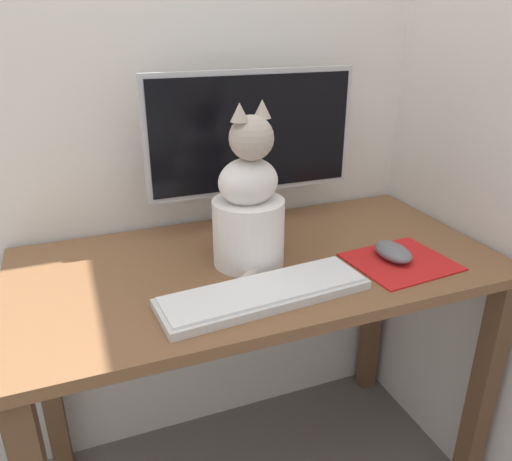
{
  "coord_description": "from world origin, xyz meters",
  "views": [
    {
      "loc": [
        -0.38,
        -0.96,
        1.22
      ],
      "look_at": [
        -0.04,
        -0.08,
        0.82
      ],
      "focal_mm": 35.0,
      "sensor_mm": 36.0,
      "label": 1
    }
  ],
  "objects_px": {
    "keyboard": "(264,293)",
    "computer_mouse_right": "(393,252)",
    "cat": "(249,207)",
    "monitor": "(252,143)"
  },
  "relations": [
    {
      "from": "monitor",
      "to": "computer_mouse_right",
      "type": "height_order",
      "value": "monitor"
    },
    {
      "from": "keyboard",
      "to": "computer_mouse_right",
      "type": "height_order",
      "value": "computer_mouse_right"
    },
    {
      "from": "computer_mouse_right",
      "to": "cat",
      "type": "height_order",
      "value": "cat"
    },
    {
      "from": "computer_mouse_right",
      "to": "cat",
      "type": "xyz_separation_m",
      "value": [
        -0.31,
        0.11,
        0.11
      ]
    },
    {
      "from": "cat",
      "to": "computer_mouse_right",
      "type": "bearing_deg",
      "value": -34.97
    },
    {
      "from": "cat",
      "to": "keyboard",
      "type": "bearing_deg",
      "value": -115.84
    },
    {
      "from": "monitor",
      "to": "keyboard",
      "type": "relative_size",
      "value": 1.23
    },
    {
      "from": "keyboard",
      "to": "cat",
      "type": "distance_m",
      "value": 0.2
    },
    {
      "from": "keyboard",
      "to": "cat",
      "type": "bearing_deg",
      "value": 75.73
    },
    {
      "from": "monitor",
      "to": "keyboard",
      "type": "distance_m",
      "value": 0.42
    }
  ]
}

